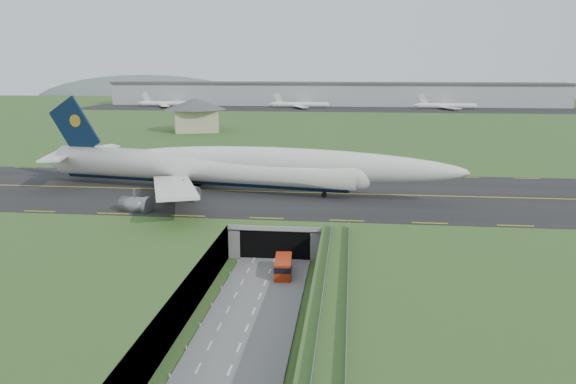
# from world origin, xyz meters

# --- Properties ---
(ground) EXTENTS (900.00, 900.00, 0.00)m
(ground) POSITION_xyz_m (0.00, 0.00, 0.00)
(ground) COLOR #375923
(ground) RESTS_ON ground
(airfield_deck) EXTENTS (800.00, 800.00, 6.00)m
(airfield_deck) POSITION_xyz_m (0.00, 0.00, 3.00)
(airfield_deck) COLOR gray
(airfield_deck) RESTS_ON ground
(trench_road) EXTENTS (12.00, 75.00, 0.20)m
(trench_road) POSITION_xyz_m (0.00, -7.50, 0.10)
(trench_road) COLOR slate
(trench_road) RESTS_ON ground
(taxiway) EXTENTS (800.00, 44.00, 0.18)m
(taxiway) POSITION_xyz_m (0.00, 33.00, 6.09)
(taxiway) COLOR black
(taxiway) RESTS_ON airfield_deck
(tunnel_portal) EXTENTS (17.00, 22.30, 6.00)m
(tunnel_portal) POSITION_xyz_m (0.00, 16.71, 3.33)
(tunnel_portal) COLOR gray
(tunnel_portal) RESTS_ON ground
(guideway) EXTENTS (3.00, 53.00, 7.05)m
(guideway) POSITION_xyz_m (11.00, -19.11, 5.32)
(guideway) COLOR #A8A8A3
(guideway) RESTS_ON ground
(jumbo_jet) EXTENTS (95.18, 60.53, 20.30)m
(jumbo_jet) POSITION_xyz_m (-12.85, 32.41, 11.46)
(jumbo_jet) COLOR white
(jumbo_jet) RESTS_ON ground
(shuttle_tram) EXTENTS (3.12, 7.03, 2.81)m
(shuttle_tram) POSITION_xyz_m (2.32, 0.70, 1.55)
(shuttle_tram) COLOR #AF290B
(shuttle_tram) RESTS_ON ground
(service_building) EXTENTS (31.48, 31.48, 13.47)m
(service_building) POSITION_xyz_m (-50.63, 141.52, 13.98)
(service_building) COLOR #C1B68B
(service_building) RESTS_ON ground
(cargo_terminal) EXTENTS (320.00, 67.00, 15.60)m
(cargo_terminal) POSITION_xyz_m (-0.18, 299.41, 13.96)
(cargo_terminal) COLOR #B2B2B2
(cargo_terminal) RESTS_ON ground
(distant_hills) EXTENTS (700.00, 91.00, 60.00)m
(distant_hills) POSITION_xyz_m (64.38, 430.00, -4.00)
(distant_hills) COLOR #52625E
(distant_hills) RESTS_ON ground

